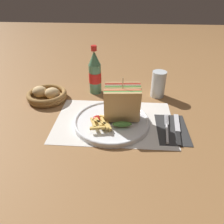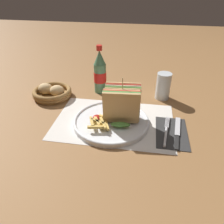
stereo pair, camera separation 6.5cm
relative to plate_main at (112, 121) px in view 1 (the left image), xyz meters
name	(u,v)px [view 1 (the left image)]	position (x,y,z in m)	size (l,w,h in m)	color
ground_plane	(112,125)	(0.00, -0.01, -0.01)	(4.00, 4.00, 0.00)	olive
placemat	(114,121)	(0.01, 0.02, -0.01)	(0.45, 0.31, 0.00)	silver
plate_main	(112,121)	(0.00, 0.00, 0.00)	(0.29, 0.29, 0.02)	white
club_sandwich	(122,104)	(0.04, 0.01, 0.07)	(0.13, 0.12, 0.17)	tan
fries_pile	(101,123)	(-0.03, -0.04, 0.02)	(0.08, 0.09, 0.02)	#E0B756
ketchup_blob	(98,118)	(-0.05, 0.00, 0.02)	(0.04, 0.03, 0.01)	maroon
napkin	(172,129)	(0.22, -0.02, -0.01)	(0.11, 0.19, 0.00)	#2D2D2D
fork	(167,130)	(0.20, -0.04, 0.00)	(0.03, 0.18, 0.01)	silver
knife	(178,129)	(0.24, -0.02, 0.00)	(0.04, 0.19, 0.00)	black
coke_bottle_near	(95,73)	(-0.10, 0.26, 0.09)	(0.06, 0.06, 0.22)	#4C7F5B
glass_near	(158,86)	(0.20, 0.24, 0.04)	(0.06, 0.06, 0.12)	silver
bread_basket	(47,95)	(-0.31, 0.17, 0.01)	(0.18, 0.18, 0.06)	olive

